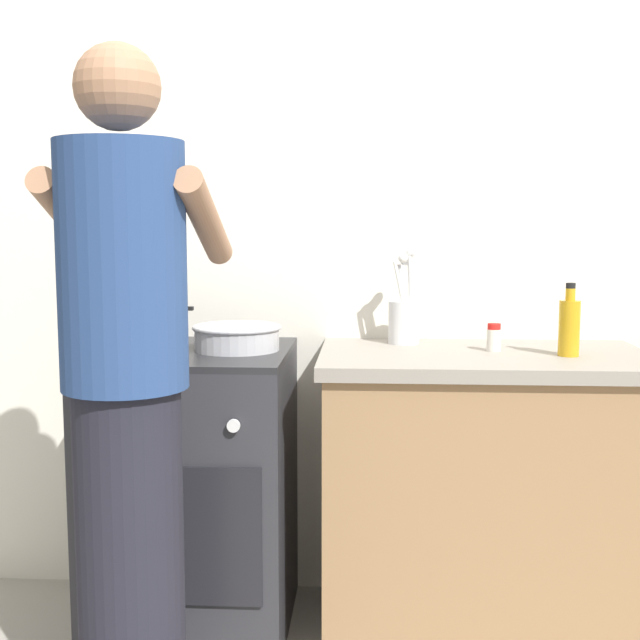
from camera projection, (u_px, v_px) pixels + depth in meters
back_wall at (370, 235)px, 2.79m from camera, size 3.20×0.10×2.50m
countertop at (481, 495)px, 2.52m from camera, size 1.00×0.60×0.90m
stove_range at (195, 490)px, 2.57m from camera, size 0.60×0.62×0.90m
pot at (150, 327)px, 2.55m from camera, size 0.28×0.21×0.13m
mixing_bowl at (237, 336)px, 2.51m from camera, size 0.28×0.28×0.08m
utensil_crock at (404, 317)px, 2.64m from camera, size 0.10×0.10×0.31m
spice_bottle at (494, 338)px, 2.49m from camera, size 0.04×0.04×0.09m
oil_bottle at (569, 326)px, 2.39m from camera, size 0.06×0.06×0.22m
person at (127, 404)px, 1.95m from camera, size 0.41×0.50×1.70m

